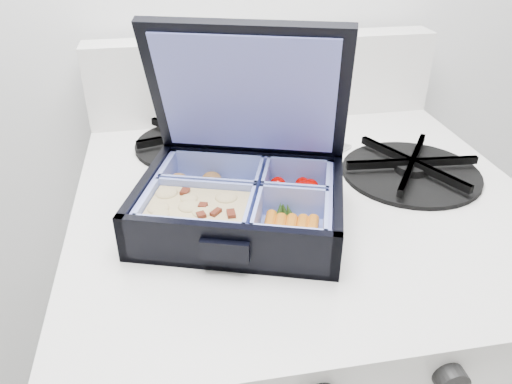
{
  "coord_description": "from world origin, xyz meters",
  "views": [
    {
      "loc": [
        0.27,
        1.19,
        1.13
      ],
      "look_at": [
        0.35,
        1.65,
        0.85
      ],
      "focal_mm": 35.0,
      "sensor_mm": 36.0,
      "label": 1
    }
  ],
  "objects": [
    {
      "name": "fork",
      "position": [
        0.44,
        1.76,
        0.82
      ],
      "size": [
        0.14,
        0.12,
        0.01
      ],
      "primitive_type": null,
      "rotation": [
        0.0,
        0.0,
        -0.93
      ],
      "color": "#BBBBBE",
      "rests_on": "stove"
    },
    {
      "name": "burner_grate",
      "position": [
        0.57,
        1.71,
        0.83
      ],
      "size": [
        0.19,
        0.19,
        0.03
      ],
      "primitive_type": "cylinder",
      "rotation": [
        0.0,
        0.0,
        -0.08
      ],
      "color": "black",
      "rests_on": "stove"
    },
    {
      "name": "bento_box",
      "position": [
        0.34,
        1.64,
        0.84
      ],
      "size": [
        0.26,
        0.23,
        0.05
      ],
      "primitive_type": null,
      "rotation": [
        0.0,
        0.0,
        -0.32
      ],
      "color": "black",
      "rests_on": "stove"
    },
    {
      "name": "burner_grate_rear",
      "position": [
        0.3,
        1.85,
        0.83
      ],
      "size": [
        0.21,
        0.21,
        0.02
      ],
      "primitive_type": "cylinder",
      "rotation": [
        0.0,
        0.0,
        0.25
      ],
      "color": "black",
      "rests_on": "stove"
    }
  ]
}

